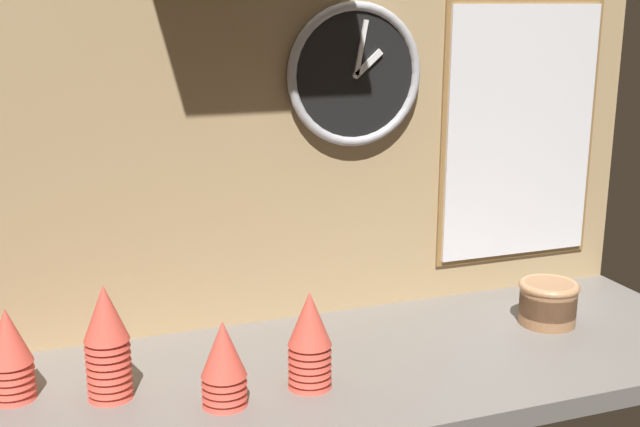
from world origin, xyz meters
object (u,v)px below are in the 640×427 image
(menu_board, at_px, (520,133))
(wall_clock, at_px, (355,75))
(cup_stack_center, at_px, (310,340))
(cup_stack_far_left, at_px, (9,354))
(cup_stack_center_left, at_px, (224,363))
(cup_stack_left, at_px, (107,342))
(bowl_stack_far_right, at_px, (548,301))

(menu_board, bearing_deg, wall_clock, -178.79)
(cup_stack_center, relative_size, cup_stack_far_left, 1.08)
(wall_clock, relative_size, menu_board, 0.50)
(cup_stack_center_left, distance_m, menu_board, 0.91)
(cup_stack_left, relative_size, cup_stack_far_left, 1.24)
(bowl_stack_far_right, bearing_deg, menu_board, 77.68)
(cup_stack_center_left, bearing_deg, cup_stack_center, 4.78)
(cup_stack_left, relative_size, cup_stack_center_left, 1.35)
(cup_stack_center, bearing_deg, bowl_stack_far_right, 10.12)
(cup_stack_center_left, bearing_deg, cup_stack_far_left, 156.60)
(cup_stack_left, bearing_deg, cup_stack_center_left, -27.37)
(cup_stack_left, xyz_separation_m, wall_clock, (0.55, 0.23, 0.42))
(cup_stack_far_left, xyz_separation_m, menu_board, (1.14, 0.18, 0.30))
(cup_stack_far_left, height_order, bowl_stack_far_right, cup_stack_far_left)
(cup_stack_far_left, bearing_deg, bowl_stack_far_right, -1.69)
(cup_stack_left, height_order, menu_board, menu_board)
(cup_stack_center, xyz_separation_m, menu_board, (0.63, 0.32, 0.29))
(cup_stack_center_left, height_order, wall_clock, wall_clock)
(cup_stack_center, height_order, cup_stack_center_left, cup_stack_center)
(cup_stack_center, height_order, wall_clock, wall_clock)
(cup_stack_center, relative_size, wall_clock, 0.61)
(cup_stack_center_left, distance_m, wall_clock, 0.67)
(cup_stack_center_left, relative_size, bowl_stack_far_right, 1.21)
(cup_stack_left, distance_m, wall_clock, 0.74)
(cup_stack_far_left, xyz_separation_m, cup_stack_center_left, (0.35, -0.15, -0.01))
(cup_stack_far_left, bearing_deg, menu_board, 9.19)
(wall_clock, distance_m, menu_board, 0.45)
(wall_clock, bearing_deg, cup_stack_center, -124.01)
(cup_stack_center, distance_m, cup_stack_far_left, 0.52)
(cup_stack_far_left, distance_m, cup_stack_center_left, 0.38)
(cup_stack_center, bearing_deg, cup_stack_far_left, 164.97)
(cup_stack_left, xyz_separation_m, cup_stack_far_left, (-0.16, 0.05, -0.02))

